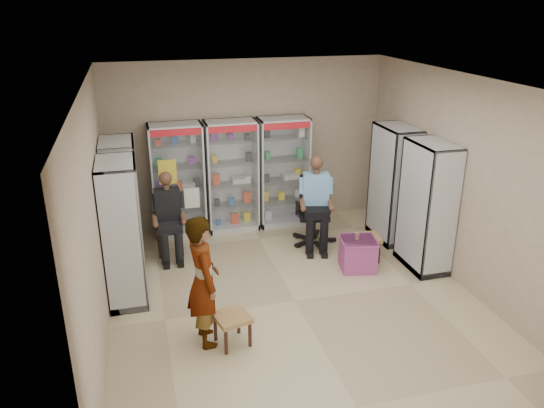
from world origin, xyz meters
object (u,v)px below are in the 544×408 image
object	(u,v)px
cabinet_left_near	(123,233)
office_chair	(314,211)
wooden_chair	(169,226)
cabinet_back_mid	(232,176)
cabinet_right_far	(393,184)
seated_shopkeeper	(315,204)
standing_man	(203,281)
cabinet_back_right	(283,172)
pink_trunk	(358,254)
cabinet_right_near	(427,207)
woven_stool_b	(232,329)
cabinet_back_left	(178,181)
woven_stool_a	(366,248)
cabinet_left_far	(123,204)

from	to	relation	value
cabinet_left_near	office_chair	size ratio (longest dim) A/B	1.73
wooden_chair	office_chair	bearing A→B (deg)	-5.72
cabinet_back_mid	cabinet_right_far	distance (m)	2.82
seated_shopkeeper	standing_man	distance (m)	3.18
wooden_chair	cabinet_back_right	bearing A→B (deg)	18.75
cabinet_left_near	wooden_chair	xyz separation A→B (m)	(0.68, 1.30, -0.53)
cabinet_back_mid	pink_trunk	size ratio (longest dim) A/B	3.90
cabinet_right_near	cabinet_left_near	distance (m)	4.46
cabinet_back_right	woven_stool_b	size ratio (longest dim) A/B	5.07
woven_stool_b	cabinet_left_near	bearing A→B (deg)	130.07
cabinet_right_near	cabinet_left_near	xyz separation A→B (m)	(-4.46, 0.20, 0.00)
cabinet_back_left	office_chair	size ratio (longest dim) A/B	1.73
office_chair	cabinet_back_mid	bearing A→B (deg)	154.88
cabinet_back_left	standing_man	distance (m)	3.32
cabinet_back_right	cabinet_back_mid	bearing A→B (deg)	180.00
standing_man	cabinet_back_mid	bearing A→B (deg)	-21.89
cabinet_back_right	woven_stool_a	distance (m)	2.15
cabinet_left_near	cabinet_right_far	bearing A→B (deg)	101.41
cabinet_right_far	wooden_chair	world-z (taller)	cabinet_right_far
office_chair	pink_trunk	bearing A→B (deg)	-58.47
cabinet_back_left	cabinet_right_near	world-z (taller)	same
cabinet_right_near	woven_stool_b	world-z (taller)	cabinet_right_near
woven_stool_a	woven_stool_b	distance (m)	3.01
wooden_chair	standing_man	size ratio (longest dim) A/B	0.57
cabinet_back_mid	cabinet_right_near	bearing A→B (deg)	-40.84
cabinet_left_near	standing_man	bearing A→B (deg)	35.06
cabinet_left_far	cabinet_back_mid	bearing A→B (deg)	116.32
cabinet_back_left	woven_stool_b	xyz separation A→B (m)	(0.27, -3.46, -0.80)
cabinet_back_right	woven_stool_b	world-z (taller)	cabinet_back_right
cabinet_left_far	woven_stool_b	xyz separation A→B (m)	(1.20, -2.53, -0.80)
cabinet_back_left	office_chair	xyz separation A→B (m)	(2.17, -0.97, -0.42)
office_chair	pink_trunk	distance (m)	1.18
standing_man	woven_stool_b	bearing A→B (deg)	-121.54
cabinet_back_left	cabinet_right_near	xyz separation A→B (m)	(3.53, -2.23, 0.00)
office_chair	woven_stool_b	world-z (taller)	office_chair
cabinet_right_near	woven_stool_b	size ratio (longest dim) A/B	5.07
cabinet_back_right	cabinet_left_far	xyz separation A→B (m)	(-2.83, -0.93, 0.00)
cabinet_right_far	cabinet_back_left	bearing A→B (deg)	72.25
cabinet_back_left	pink_trunk	bearing A→B (deg)	-39.12
office_chair	cabinet_left_near	bearing A→B (deg)	-147.75
seated_shopkeeper	cabinet_back_right	bearing A→B (deg)	118.26
cabinet_back_left	cabinet_left_near	world-z (taller)	same
cabinet_back_left	woven_stool_b	bearing A→B (deg)	-85.47
seated_shopkeeper	cabinet_back_mid	bearing A→B (deg)	153.48
pink_trunk	standing_man	distance (m)	2.91
cabinet_back_mid	woven_stool_a	xyz separation A→B (m)	(1.83, -1.79, -0.80)
woven_stool_a	pink_trunk	bearing A→B (deg)	-134.80
cabinet_left_near	standing_man	size ratio (longest dim) A/B	1.21
cabinet_back_right	pink_trunk	size ratio (longest dim) A/B	3.90
cabinet_back_right	pink_trunk	bearing A→B (deg)	-73.08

